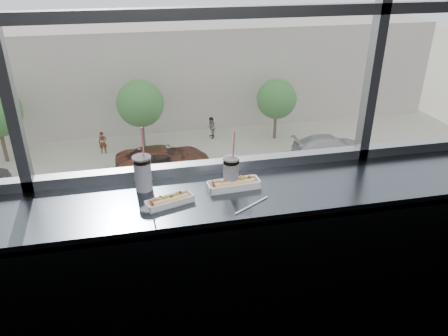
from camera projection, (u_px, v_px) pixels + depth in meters
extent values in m
plane|color=black|center=(208.00, 246.00, 2.86)|extent=(6.00, 0.00, 6.00)
cube|color=#484F57|center=(216.00, 198.00, 2.38)|extent=(6.00, 0.55, 0.06)
cube|color=#484F57|center=(226.00, 303.00, 2.39)|extent=(6.00, 0.04, 1.04)
cube|color=white|center=(170.00, 204.00, 2.27)|extent=(0.26, 0.15, 0.01)
cube|color=white|center=(170.00, 201.00, 2.26)|extent=(0.26, 0.15, 0.03)
cylinder|color=tan|center=(170.00, 200.00, 2.26)|extent=(0.20, 0.10, 0.04)
cylinder|color=brown|center=(169.00, 198.00, 2.25)|extent=(0.20, 0.09, 0.03)
cube|color=white|center=(234.00, 188.00, 2.42)|extent=(0.30, 0.11, 0.01)
cube|color=white|center=(234.00, 185.00, 2.41)|extent=(0.30, 0.11, 0.04)
cylinder|color=tan|center=(234.00, 183.00, 2.41)|extent=(0.23, 0.06, 0.05)
cylinder|color=brown|center=(234.00, 181.00, 2.40)|extent=(0.24, 0.05, 0.03)
cylinder|color=white|center=(143.00, 174.00, 2.37)|extent=(0.09, 0.09, 0.19)
cylinder|color=black|center=(142.00, 160.00, 2.33)|extent=(0.10, 0.10, 0.02)
cylinder|color=silver|center=(141.00, 158.00, 2.33)|extent=(0.10, 0.10, 0.01)
cylinder|color=#EA5E6D|center=(143.00, 143.00, 2.29)|extent=(0.01, 0.05, 0.20)
cylinder|color=white|center=(231.00, 173.00, 2.40)|extent=(0.09, 0.09, 0.17)
cylinder|color=black|center=(231.00, 161.00, 2.36)|extent=(0.09, 0.09, 0.02)
cylinder|color=silver|center=(231.00, 159.00, 2.35)|extent=(0.09, 0.09, 0.01)
cylinder|color=#EA5E6D|center=(234.00, 146.00, 2.32)|extent=(0.01, 0.05, 0.18)
cylinder|color=white|center=(252.00, 205.00, 2.25)|extent=(0.21, 0.13, 0.01)
ellipsoid|color=silver|center=(150.00, 209.00, 2.21)|extent=(0.10, 0.07, 0.02)
plane|color=#B2AC94|center=(135.00, 91.00, 46.05)|extent=(120.00, 120.00, 0.00)
cube|color=black|center=(149.00, 204.00, 25.48)|extent=(80.00, 10.00, 0.06)
cube|color=#B2AC94|center=(143.00, 150.00, 32.48)|extent=(80.00, 6.00, 0.04)
cube|color=#B1A69B|center=(134.00, 65.00, 39.45)|extent=(50.00, 14.00, 8.00)
imported|color=white|center=(316.00, 207.00, 23.16)|extent=(2.75, 6.27, 2.07)
imported|color=#B8B8B8|center=(329.00, 143.00, 31.00)|extent=(2.59, 6.06, 2.01)
imported|color=#64270E|center=(163.00, 156.00, 28.69)|extent=(2.91, 6.88, 2.28)
imported|color=navy|center=(413.00, 194.00, 24.21)|extent=(3.35, 6.95, 2.25)
imported|color=#B22C00|center=(188.00, 221.00, 21.81)|extent=(3.57, 7.00, 2.24)
imported|color=#66605B|center=(211.00, 126.00, 34.01)|extent=(0.68, 0.91, 2.05)
imported|color=#66605B|center=(103.00, 141.00, 31.48)|extent=(0.86, 0.64, 1.93)
cylinder|color=#47382B|center=(4.00, 144.00, 30.12)|extent=(0.26, 0.26, 2.60)
cylinder|color=#47382B|center=(143.00, 134.00, 31.95)|extent=(0.25, 0.25, 2.53)
sphere|color=#3D7F34|center=(140.00, 103.00, 30.92)|extent=(3.38, 3.38, 3.38)
cylinder|color=#47382B|center=(275.00, 125.00, 33.94)|extent=(0.23, 0.23, 2.29)
sphere|color=#3D7F34|center=(276.00, 99.00, 33.01)|extent=(3.05, 3.05, 3.05)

